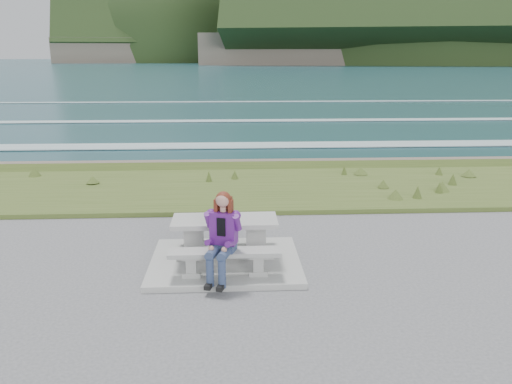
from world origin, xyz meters
TOP-DOWN VIEW (x-y plane):
  - concrete_slab at (0.00, 0.00)m, footprint 2.60×2.10m
  - picnic_table at (0.00, 0.00)m, footprint 1.80×0.75m
  - bench_landward at (0.00, -0.70)m, footprint 1.80×0.35m
  - bench_seaward at (0.00, 0.70)m, footprint 1.80×0.35m
  - grass_verge at (0.00, 5.00)m, footprint 160.00×4.50m
  - shore_drop at (0.00, 7.90)m, footprint 160.00×0.80m
  - ocean at (0.00, 25.09)m, footprint 1600.00×1600.00m
  - headland_range at (190.17, 398.13)m, footprint 729.83×363.95m
  - seated_woman at (-0.05, -0.83)m, footprint 0.59×0.79m

SIDE VIEW (x-z plane):
  - ocean at x=0.00m, z-range -1.79..-1.70m
  - grass_verge at x=0.00m, z-range -0.11..0.11m
  - shore_drop at x=0.00m, z-range -1.10..1.10m
  - concrete_slab at x=0.00m, z-range 0.00..0.10m
  - bench_landward at x=0.00m, z-range 0.22..0.67m
  - bench_seaward at x=0.00m, z-range 0.22..0.67m
  - seated_woman at x=-0.05m, z-range -0.09..1.33m
  - picnic_table at x=0.00m, z-range 0.31..1.06m
  - headland_range at x=190.17m, z-range -107.05..126.98m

